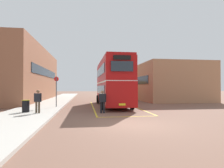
# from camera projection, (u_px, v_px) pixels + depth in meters

# --- Properties ---
(ground_plane) EXTENTS (135.60, 135.60, 0.00)m
(ground_plane) POSITION_uv_depth(u_px,v_px,m) (104.00, 103.00, 24.30)
(ground_plane) COLOR brown
(sidewalk_left) EXTENTS (4.00, 57.60, 0.14)m
(sidewalk_left) POSITION_uv_depth(u_px,v_px,m) (55.00, 101.00, 25.76)
(sidewalk_left) COLOR #B2ADA3
(sidewalk_left) RESTS_ON ground
(brick_building_left) EXTENTS (7.00, 21.27, 7.47)m
(brick_building_left) POSITION_uv_depth(u_px,v_px,m) (21.00, 75.00, 27.71)
(brick_building_left) COLOR brown
(brick_building_left) RESTS_ON ground
(depot_building_right) EXTENTS (8.85, 13.66, 5.34)m
(depot_building_right) POSITION_uv_depth(u_px,v_px,m) (164.00, 83.00, 29.89)
(depot_building_right) COLOR #AD7A56
(depot_building_right) RESTS_ON ground
(double_decker_bus) EXTENTS (2.89, 10.74, 4.75)m
(double_decker_bus) POSITION_uv_depth(u_px,v_px,m) (112.00, 82.00, 20.12)
(double_decker_bus) COLOR black
(double_decker_bus) RESTS_ON ground
(single_deck_bus) EXTENTS (2.86, 8.44, 3.02)m
(single_deck_bus) POSITION_uv_depth(u_px,v_px,m) (118.00, 89.00, 35.28)
(single_deck_bus) COLOR black
(single_deck_bus) RESTS_ON ground
(pedestrian_boarding) EXTENTS (0.54, 0.39, 1.72)m
(pedestrian_boarding) POSITION_uv_depth(u_px,v_px,m) (102.00, 100.00, 14.49)
(pedestrian_boarding) COLOR black
(pedestrian_boarding) RESTS_ON ground
(pedestrian_waiting_near) EXTENTS (0.53, 0.35, 1.64)m
(pedestrian_waiting_near) POSITION_uv_depth(u_px,v_px,m) (38.00, 100.00, 13.50)
(pedestrian_waiting_near) COLOR #473828
(pedestrian_waiting_near) RESTS_ON sidewalk_left
(litter_bin) EXTENTS (0.55, 0.55, 0.89)m
(litter_bin) POSITION_uv_depth(u_px,v_px,m) (26.00, 106.00, 14.01)
(litter_bin) COLOR black
(litter_bin) RESTS_ON sidewalk_left
(bus_stop_sign) EXTENTS (0.44, 0.08, 2.82)m
(bus_stop_sign) POSITION_uv_depth(u_px,v_px,m) (56.00, 89.00, 17.81)
(bus_stop_sign) COLOR #4C4C51
(bus_stop_sign) RESTS_ON sidewalk_left
(bay_marking_yellow) EXTENTS (4.25, 12.72, 0.01)m
(bay_marking_yellow) POSITION_uv_depth(u_px,v_px,m) (115.00, 108.00, 18.12)
(bay_marking_yellow) COLOR gold
(bay_marking_yellow) RESTS_ON ground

